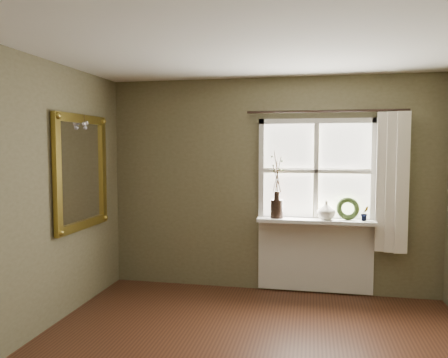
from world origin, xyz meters
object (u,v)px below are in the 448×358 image
dark_jug (277,209)px  gilt_mirror (82,172)px  wreath (348,211)px  cream_vase (326,210)px

dark_jug → gilt_mirror: bearing=-158.1°
dark_jug → wreath: (0.82, 0.04, -0.01)m
gilt_mirror → cream_vase: bearing=17.5°
cream_vase → wreath: bearing=9.2°
dark_jug → cream_vase: dark_jug is taller
wreath → cream_vase: bearing=-176.4°
cream_vase → gilt_mirror: gilt_mirror is taller
dark_jug → wreath: bearing=2.8°
dark_jug → wreath: 0.82m
cream_vase → wreath: wreath is taller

